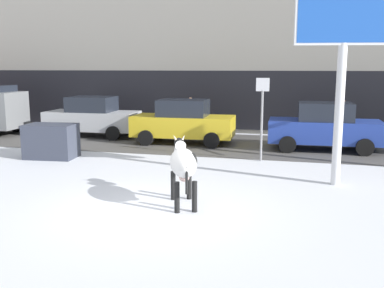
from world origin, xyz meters
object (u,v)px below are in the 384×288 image
at_px(car_blue_sedan, 324,127).
at_px(pedestrian_by_cars, 343,119).
at_px(billboard, 344,22).
at_px(dumpster, 51,141).
at_px(car_silver_sedan, 92,117).
at_px(street_sign, 262,112).
at_px(pedestrian_near_billboard, 190,115).
at_px(car_yellow_sedan, 183,122).
at_px(cow_holstein, 184,163).

bearing_deg(car_blue_sedan, pedestrian_by_cars, 73.25).
xyz_separation_m(billboard, car_blue_sedan, (-0.10, 5.18, -3.41)).
bearing_deg(dumpster, car_silver_sedan, 99.76).
xyz_separation_m(dumpster, street_sign, (7.24, 1.28, 1.07)).
xyz_separation_m(car_blue_sedan, dumpster, (-9.40, -3.88, -0.31)).
bearing_deg(pedestrian_near_billboard, street_sign, -54.86).
bearing_deg(billboard, dumpster, 172.18).
xyz_separation_m(car_blue_sedan, pedestrian_near_billboard, (-6.09, 2.98, -0.03)).
height_order(dumpster, street_sign, street_sign).
distance_m(car_silver_sedan, car_yellow_sedan, 4.62).
bearing_deg(car_silver_sedan, pedestrian_near_billboard, 26.35).
xyz_separation_m(cow_holstein, dumpster, (-5.95, 4.05, -0.40)).
bearing_deg(dumpster, car_yellow_sedan, 47.20).
distance_m(car_yellow_sedan, car_blue_sedan, 5.68).
xyz_separation_m(car_blue_sedan, pedestrian_by_cars, (0.90, 2.98, -0.03)).
height_order(car_yellow_sedan, pedestrian_by_cars, car_yellow_sedan).
bearing_deg(pedestrian_by_cars, car_silver_sedan, -169.56).
distance_m(car_yellow_sedan, dumpster, 5.50).
height_order(car_silver_sedan, pedestrian_near_billboard, car_silver_sedan).
height_order(cow_holstein, car_yellow_sedan, car_yellow_sedan).
relative_size(pedestrian_near_billboard, street_sign, 0.61).
relative_size(car_blue_sedan, dumpster, 2.50).
distance_m(car_silver_sedan, car_blue_sedan, 10.27).
height_order(cow_holstein, car_blue_sedan, car_blue_sedan).
bearing_deg(dumpster, cow_holstein, -34.25).
height_order(car_yellow_sedan, pedestrian_near_billboard, car_yellow_sedan).
relative_size(car_silver_sedan, street_sign, 1.51).
distance_m(cow_holstein, pedestrian_near_billboard, 11.22).
bearing_deg(car_blue_sedan, billboard, -88.88).
bearing_deg(car_silver_sedan, street_sign, -23.61).
bearing_deg(pedestrian_by_cars, dumpster, -146.36).
distance_m(billboard, car_silver_sedan, 12.48).
bearing_deg(billboard, pedestrian_by_cars, 84.44).
xyz_separation_m(billboard, street_sign, (-2.27, 2.59, -2.64)).
xyz_separation_m(car_silver_sedan, pedestrian_by_cars, (11.13, 2.05, -0.03)).
relative_size(pedestrian_by_cars, street_sign, 0.61).
relative_size(car_silver_sedan, pedestrian_by_cars, 2.46).
height_order(car_silver_sedan, car_yellow_sedan, same).
distance_m(car_blue_sedan, pedestrian_near_billboard, 6.78).
bearing_deg(car_silver_sedan, car_blue_sedan, -5.17).
distance_m(cow_holstein, car_blue_sedan, 8.65).
relative_size(billboard, street_sign, 1.97).
relative_size(car_yellow_sedan, pedestrian_near_billboard, 2.46).
distance_m(car_yellow_sedan, pedestrian_near_billboard, 2.86).
distance_m(billboard, pedestrian_near_billboard, 10.81).
distance_m(pedestrian_by_cars, dumpster, 12.38).
bearing_deg(pedestrian_by_cars, car_yellow_sedan, -156.73).
bearing_deg(pedestrian_near_billboard, car_yellow_sedan, -81.54).
xyz_separation_m(billboard, pedestrian_by_cars, (0.79, 8.16, -3.43)).
relative_size(cow_holstein, car_yellow_sedan, 0.45).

